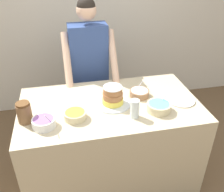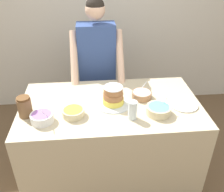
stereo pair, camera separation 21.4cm
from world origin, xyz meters
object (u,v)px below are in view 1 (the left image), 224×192
at_px(frosting_bowl_purple, 44,122).
at_px(frosting_bowl_white, 139,93).
at_px(ceramic_plate, 181,100).
at_px(person_baker, 89,62).
at_px(frosting_bowl_orange, 75,115).
at_px(drinking_glass, 135,109).
at_px(stoneware_jar, 24,113).
at_px(cake, 113,97).
at_px(frosting_bowl_blue, 159,107).

height_order(frosting_bowl_purple, frosting_bowl_white, frosting_bowl_purple).
height_order(frosting_bowl_white, ceramic_plate, frosting_bowl_white).
xyz_separation_m(person_baker, frosting_bowl_orange, (-0.23, -0.87, -0.08)).
height_order(drinking_glass, stoneware_jar, stoneware_jar).
relative_size(cake, frosting_bowl_white, 1.78).
bearing_deg(ceramic_plate, stoneware_jar, -178.68).
distance_m(person_baker, frosting_bowl_blue, 1.03).
xyz_separation_m(person_baker, frosting_bowl_blue, (0.47, -0.91, -0.07)).
relative_size(drinking_glass, ceramic_plate, 0.64).
relative_size(person_baker, frosting_bowl_orange, 9.28).
bearing_deg(frosting_bowl_white, frosting_bowl_orange, -159.58).
relative_size(frosting_bowl_purple, stoneware_jar, 1.04).
bearing_deg(drinking_glass, ceramic_plate, 17.16).
height_order(cake, frosting_bowl_purple, cake).
relative_size(frosting_bowl_orange, ceramic_plate, 0.73).
bearing_deg(frosting_bowl_orange, ceramic_plate, 4.21).
relative_size(frosting_bowl_blue, frosting_bowl_white, 1.13).
relative_size(frosting_bowl_purple, frosting_bowl_orange, 1.00).
bearing_deg(stoneware_jar, frosting_bowl_purple, -33.52).
distance_m(frosting_bowl_orange, ceramic_plate, 0.97).
relative_size(person_baker, frosting_bowl_white, 9.36).
distance_m(ceramic_plate, stoneware_jar, 1.36).
height_order(frosting_bowl_blue, drinking_glass, drinking_glass).
height_order(person_baker, frosting_bowl_blue, person_baker).
relative_size(drinking_glass, stoneware_jar, 0.91).
bearing_deg(stoneware_jar, frosting_bowl_white, 10.68).
xyz_separation_m(cake, ceramic_plate, (0.62, -0.08, -0.07)).
bearing_deg(ceramic_plate, frosting_bowl_blue, -157.55).
height_order(cake, ceramic_plate, cake).
bearing_deg(frosting_bowl_purple, cake, 19.35).
xyz_separation_m(frosting_bowl_blue, stoneware_jar, (-1.10, 0.08, 0.05)).
height_order(cake, frosting_bowl_white, cake).
height_order(frosting_bowl_purple, drinking_glass, drinking_glass).
bearing_deg(frosting_bowl_blue, cake, 152.77).
distance_m(drinking_glass, ceramic_plate, 0.51).
distance_m(frosting_bowl_purple, frosting_bowl_white, 0.91).
height_order(frosting_bowl_orange, drinking_glass, drinking_glass).
bearing_deg(person_baker, cake, -81.07).
height_order(frosting_bowl_white, drinking_glass, drinking_glass).
relative_size(cake, frosting_bowl_orange, 1.77).
bearing_deg(frosting_bowl_purple, person_baker, 62.73).
height_order(person_baker, cake, person_baker).
xyz_separation_m(frosting_bowl_purple, ceramic_plate, (1.21, 0.13, -0.03)).
relative_size(frosting_bowl_white, frosting_bowl_orange, 0.99).
bearing_deg(frosting_bowl_orange, person_baker, 75.04).
relative_size(frosting_bowl_blue, stoneware_jar, 1.16).
xyz_separation_m(ceramic_plate, stoneware_jar, (-1.36, -0.03, 0.08)).
relative_size(frosting_bowl_blue, frosting_bowl_purple, 1.12).
relative_size(cake, frosting_bowl_blue, 1.58).
bearing_deg(frosting_bowl_orange, frosting_bowl_white, 20.42).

